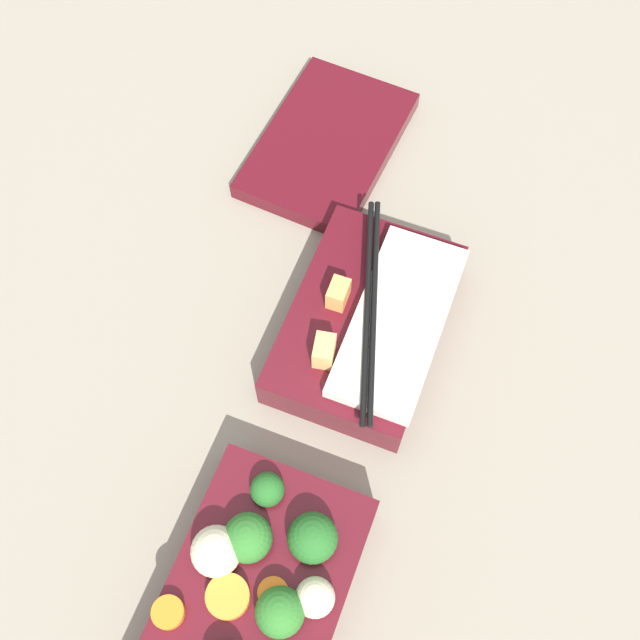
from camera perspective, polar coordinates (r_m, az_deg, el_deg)
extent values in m
plane|color=gray|center=(0.63, -0.13, -9.71)|extent=(3.00, 3.00, 0.00)
cube|color=#510F19|center=(0.59, -5.11, -20.16)|extent=(0.19, 0.13, 0.04)
sphere|color=#2D7028|center=(0.56, -3.07, -21.33)|extent=(0.04, 0.04, 0.04)
sphere|color=#236023|center=(0.57, -0.57, -16.27)|extent=(0.04, 0.04, 0.04)
sphere|color=#2D7028|center=(0.57, -5.53, -16.19)|extent=(0.04, 0.04, 0.04)
sphere|color=#236023|center=(0.58, -4.03, -12.76)|extent=(0.03, 0.03, 0.03)
cylinder|color=orange|center=(0.57, -7.04, -20.18)|extent=(0.04, 0.04, 0.01)
cylinder|color=orange|center=(0.57, -3.58, -20.05)|extent=(0.03, 0.03, 0.01)
cylinder|color=orange|center=(0.58, -11.49, -20.99)|extent=(0.03, 0.03, 0.01)
sphere|color=beige|center=(0.57, -7.92, -17.05)|extent=(0.04, 0.04, 0.04)
sphere|color=beige|center=(0.56, -0.38, -20.38)|extent=(0.03, 0.03, 0.03)
cube|color=#510F19|center=(0.66, 3.64, -0.30)|extent=(0.19, 0.13, 0.04)
cube|color=silver|center=(0.63, 6.02, -0.07)|extent=(0.17, 0.07, 0.01)
cube|color=#EAB266|center=(0.61, 0.32, -2.36)|extent=(0.03, 0.02, 0.02)
cube|color=#F4A356|center=(0.63, 1.40, 2.02)|extent=(0.02, 0.02, 0.02)
cylinder|color=black|center=(0.63, 4.13, 1.04)|extent=(0.20, 0.07, 0.01)
cylinder|color=black|center=(0.63, 3.49, 1.08)|extent=(0.20, 0.07, 0.01)
cube|color=#510F19|center=(0.78, 0.61, 13.24)|extent=(0.20, 0.14, 0.02)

